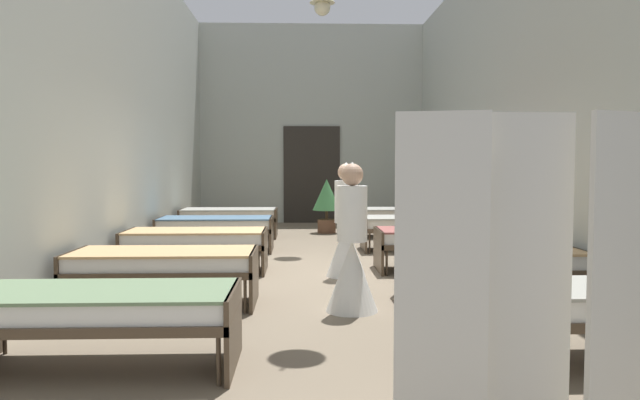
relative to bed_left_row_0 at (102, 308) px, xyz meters
name	(u,v)px	position (x,y,z in m)	size (l,w,h in m)	color
ground_plane	(322,275)	(1.71, 3.80, -0.49)	(6.12, 14.08, 0.10)	#7A6B56
room_shell	(319,100)	(1.71, 5.06, 2.02)	(5.92, 13.68, 4.92)	#B2B7AD
bed_left_row_0	(102,308)	(0.00, 0.00, 0.00)	(1.90, 0.84, 0.57)	#473828
bed_right_row_0	(574,304)	(3.42, 0.00, 0.00)	(1.90, 0.84, 0.57)	#473828
bed_left_row_1	(164,263)	(0.00, 1.90, 0.00)	(1.90, 0.84, 0.57)	#473828
bed_right_row_1	(491,262)	(3.42, 1.90, 0.00)	(1.90, 0.84, 0.57)	#473828
bed_left_row_2	(196,240)	(0.00, 3.80, 0.00)	(1.90, 0.84, 0.57)	#473828
bed_right_row_2	(446,239)	(3.42, 3.80, 0.00)	(1.90, 0.84, 0.57)	#473828
bed_left_row_3	(216,225)	(0.00, 5.70, 0.00)	(1.90, 0.84, 0.57)	#473828
bed_right_row_3	(418,225)	(3.42, 5.70, 0.00)	(1.90, 0.84, 0.57)	#473828
bed_left_row_4	(229,215)	(0.00, 7.60, 0.00)	(1.90, 0.84, 0.57)	#473828
bed_right_row_4	(399,215)	(3.42, 7.60, 0.00)	(1.90, 0.84, 0.57)	#473828
nurse_near_aisle	(346,236)	(2.01, 3.43, 0.09)	(0.52, 0.52, 1.49)	white
nurse_mid_aisle	(352,258)	(1.92, 1.60, 0.09)	(0.52, 0.52, 1.49)	white
potted_plant	(327,200)	(1.98, 8.29, 0.27)	(0.59, 0.59, 1.15)	brown
privacy_screen	(530,298)	(2.47, -1.55, 0.41)	(1.25, 0.18, 1.70)	silver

